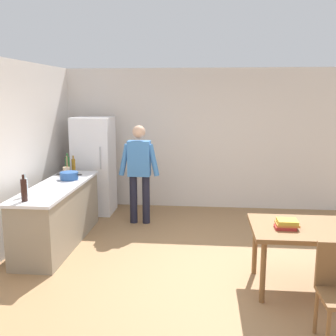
{
  "coord_description": "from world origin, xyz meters",
  "views": [
    {
      "loc": [
        0.16,
        -4.62,
        2.22
      ],
      "look_at": [
        -0.38,
        1.03,
        1.14
      ],
      "focal_mm": 41.81,
      "sensor_mm": 36.0,
      "label": 1
    }
  ],
  "objects": [
    {
      "name": "bottle_water_clear",
      "position": [
        -2.17,
        0.13,
        1.03
      ],
      "size": [
        0.07,
        0.07,
        0.3
      ],
      "color": "silver",
      "rests_on": "kitchen_counter"
    },
    {
      "name": "wall_back",
      "position": [
        0.0,
        3.0,
        1.35
      ],
      "size": [
        6.4,
        0.12,
        2.7
      ],
      "primitive_type": "cube",
      "color": "silver",
      "rests_on": "ground_plane"
    },
    {
      "name": "ground_plane",
      "position": [
        0.0,
        0.0,
        0.0
      ],
      "size": [
        14.0,
        14.0,
        0.0
      ],
      "primitive_type": "plane",
      "color": "#936D47"
    },
    {
      "name": "utensil_jar",
      "position": [
        -2.1,
        1.48,
        0.98
      ],
      "size": [
        0.11,
        0.11,
        0.32
      ],
      "color": "tan",
      "rests_on": "kitchen_counter"
    },
    {
      "name": "refrigerator",
      "position": [
        -1.9,
        2.4,
        0.9
      ],
      "size": [
        0.7,
        0.67,
        1.8
      ],
      "color": "white",
      "rests_on": "ground_plane"
    },
    {
      "name": "bottle_oil_amber",
      "position": [
        -2.08,
        1.79,
        1.02
      ],
      "size": [
        0.06,
        0.06,
        0.28
      ],
      "color": "#996619",
      "rests_on": "kitchen_counter"
    },
    {
      "name": "bottle_wine_dark",
      "position": [
        -2.07,
        -0.09,
        1.05
      ],
      "size": [
        0.08,
        0.08,
        0.34
      ],
      "color": "black",
      "rests_on": "kitchen_counter"
    },
    {
      "name": "kitchen_counter",
      "position": [
        -2.0,
        0.8,
        0.45
      ],
      "size": [
        0.64,
        2.2,
        0.9
      ],
      "color": "gray",
      "rests_on": "ground_plane"
    },
    {
      "name": "bottle_wine_green",
      "position": [
        -2.13,
        1.65,
        1.05
      ],
      "size": [
        0.08,
        0.08,
        0.34
      ],
      "color": "#1E5123",
      "rests_on": "kitchen_counter"
    },
    {
      "name": "dining_table",
      "position": [
        1.4,
        -0.3,
        0.67
      ],
      "size": [
        1.4,
        0.9,
        0.75
      ],
      "color": "brown",
      "rests_on": "ground_plane"
    },
    {
      "name": "cooking_pot",
      "position": [
        -1.95,
        1.18,
        0.96
      ],
      "size": [
        0.4,
        0.28,
        0.12
      ],
      "color": "#285193",
      "rests_on": "kitchen_counter"
    },
    {
      "name": "person",
      "position": [
        -0.95,
        1.85,
        0.98
      ],
      "size": [
        0.7,
        0.22,
        1.7
      ],
      "color": "#1E1E2D",
      "rests_on": "ground_plane"
    },
    {
      "name": "book_stack",
      "position": [
        1.08,
        -0.37,
        0.8
      ],
      "size": [
        0.26,
        0.21,
        0.1
      ],
      "color": "#B22D28",
      "rests_on": "dining_table"
    }
  ]
}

